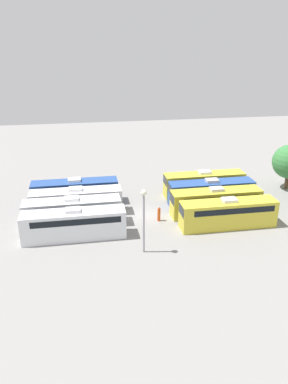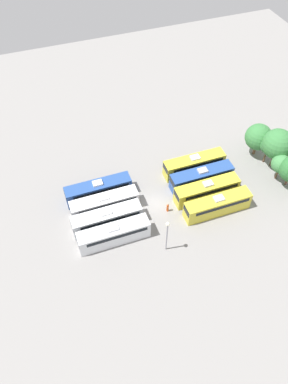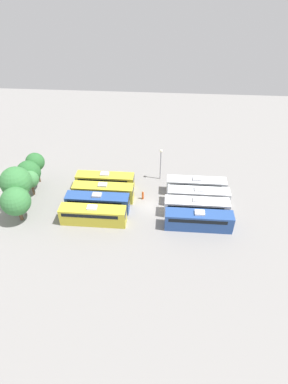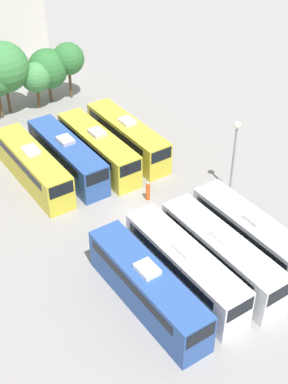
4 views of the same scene
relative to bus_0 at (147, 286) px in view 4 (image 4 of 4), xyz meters
The scene contains 15 objects.
ground_plane 9.94m from the bus_0, 61.04° to the left, with size 114.83×114.83×0.00m, color gray.
bus_0 is the anchor object (origin of this frame).
bus_1 3.24m from the bus_0, ahead, with size 2.49×11.05×3.50m.
bus_2 6.19m from the bus_0, ahead, with size 2.49×11.05×3.50m.
bus_3 9.34m from the bus_0, ahead, with size 2.49×11.05×3.50m.
bus_4 17.50m from the bus_0, 90.28° to the left, with size 2.49×11.05×3.50m.
bus_5 17.67m from the bus_0, 79.58° to the left, with size 2.49×11.05×3.50m.
bus_6 18.02m from the bus_0, 69.98° to the left, with size 2.49×11.05×3.50m.
bus_7 19.65m from the bus_0, 60.89° to the left, with size 2.49×11.05×3.50m.
worker_person 11.85m from the bus_0, 54.99° to the left, with size 0.36×0.36×1.83m.
light_pole 15.34m from the bus_0, 26.48° to the left, with size 0.60×0.60×6.79m.
tree_2 31.61m from the bus_0, 83.85° to the left, with size 5.36×5.36×7.89m.
tree_3 31.11m from the bus_0, 78.00° to the left, with size 3.26×3.26×5.26m.
tree_4 32.41m from the bus_0, 75.11° to the left, with size 4.44×4.44×6.05m.
tree_5 32.61m from the bus_0, 70.91° to the left, with size 3.57×3.57×6.43m.
Camera 4 is at (-18.82, -28.85, 27.62)m, focal length 50.00 mm.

